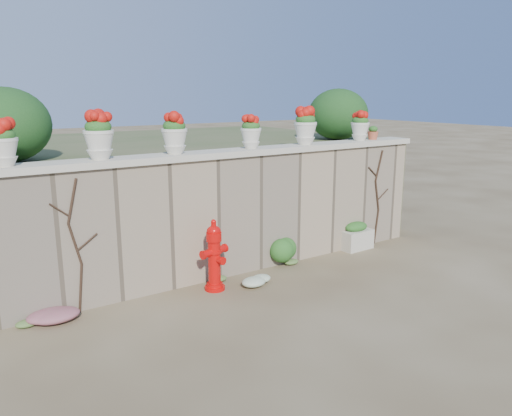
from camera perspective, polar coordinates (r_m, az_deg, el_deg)
ground at (r=7.37m, az=5.07°, el=-11.15°), size 80.00×80.00×0.00m
stone_wall at (r=8.44m, az=-2.46°, el=-0.76°), size 8.00×0.40×2.00m
wall_cap at (r=8.25m, az=-2.53°, el=6.34°), size 8.10×0.52×0.10m
raised_fill at (r=11.24m, az=-11.00°, el=2.49°), size 9.00×6.00×2.00m
back_shrub_left at (r=8.29m, az=-26.75°, el=8.47°), size 1.30×1.30×1.10m
back_shrub_right at (r=11.23m, az=9.36°, el=10.52°), size 1.30×1.30×1.10m
vine_left at (r=7.26m, az=-19.88°, el=-3.94°), size 0.60×0.04×1.91m
vine_right at (r=10.30m, az=13.72°, el=1.36°), size 0.60×0.04×1.91m
fire_hydrant at (r=7.76m, az=-4.79°, el=-5.38°), size 0.49×0.35×1.12m
planter_box at (r=10.03m, az=11.33°, el=-3.19°), size 0.67×0.40×0.55m
green_shrub at (r=8.93m, az=3.54°, el=-4.50°), size 0.68×0.61×0.65m
magenta_clump at (r=7.39m, az=-21.89°, el=-11.08°), size 0.83×0.55×0.22m
white_flowers at (r=8.04m, az=0.12°, el=-8.23°), size 0.52×0.42×0.19m
urn_pot_0 at (r=7.08m, az=-26.97°, el=6.57°), size 0.37×0.37×0.58m
urn_pot_1 at (r=7.33m, az=-17.53°, el=7.84°), size 0.42×0.42×0.66m
urn_pot_2 at (r=7.73m, az=-9.31°, el=8.37°), size 0.39×0.39×0.62m
urn_pot_3 at (r=8.40m, az=-0.58°, el=8.65°), size 0.35×0.35×0.54m
urn_pot_4 at (r=9.09m, az=5.66°, el=9.24°), size 0.41×0.41×0.64m
urn_pot_5 at (r=10.01m, az=11.81°, el=9.14°), size 0.36×0.36×0.56m
terracotta_pot at (r=10.29m, az=13.22°, el=8.29°), size 0.22×0.22×0.26m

